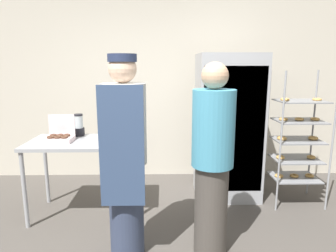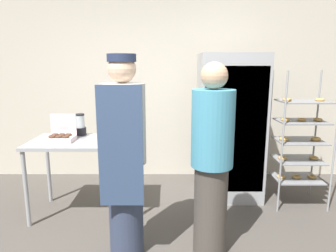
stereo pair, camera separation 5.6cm
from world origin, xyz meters
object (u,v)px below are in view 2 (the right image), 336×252
at_px(refrigerator, 229,127).
at_px(person_baker, 124,155).
at_px(person_customer, 212,161).
at_px(baking_rack, 300,141).
at_px(donut_box, 61,137).
at_px(blender_pitcher, 80,126).

height_order(refrigerator, person_baker, refrigerator).
xyz_separation_m(refrigerator, person_customer, (-0.40, -1.23, -0.04)).
xyz_separation_m(baking_rack, person_baker, (-1.95, -1.01, 0.13)).
distance_m(refrigerator, person_baker, 1.69).
height_order(refrigerator, person_customer, refrigerator).
height_order(donut_box, person_customer, person_customer).
bearing_deg(person_baker, person_customer, -0.01).
relative_size(person_baker, person_customer, 1.04).
relative_size(refrigerator, baking_rack, 1.12).
bearing_deg(person_baker, refrigerator, 47.04).
bearing_deg(person_customer, blender_pitcher, 144.76).
distance_m(baking_rack, person_baker, 2.19).
xyz_separation_m(baking_rack, blender_pitcher, (-2.60, -0.02, 0.18)).
bearing_deg(refrigerator, baking_rack, -15.97).
distance_m(donut_box, person_customer, 1.70).
bearing_deg(person_customer, baking_rack, 40.06).
distance_m(donut_box, person_baker, 1.07).
xyz_separation_m(refrigerator, baking_rack, (0.80, -0.23, -0.12)).
bearing_deg(baking_rack, person_baker, -152.63).
xyz_separation_m(donut_box, person_customer, (1.54, -0.72, -0.04)).
bearing_deg(blender_pitcher, person_baker, -56.52).
xyz_separation_m(donut_box, blender_pitcher, (0.14, 0.28, 0.07)).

